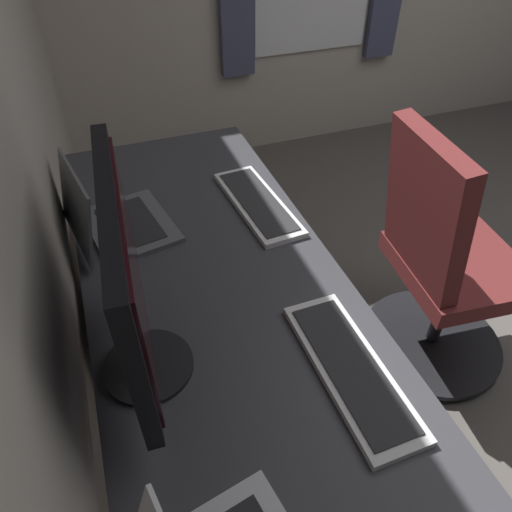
{
  "coord_description": "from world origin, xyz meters",
  "views": [
    {
      "loc": [
        -0.66,
        1.84,
        1.61
      ],
      "look_at": [
        0.05,
        1.58,
        0.95
      ],
      "focal_mm": 33.05,
      "sensor_mm": 36.0,
      "label": 1
    }
  ],
  "objects_px": {
    "monitor_primary": "(129,283)",
    "office_chair": "(441,271)",
    "drawer_pedestal": "(209,355)",
    "keyboard_main": "(258,203)",
    "keyboard_spare": "(351,369)",
    "laptop_left": "(109,218)"
  },
  "relations": [
    {
      "from": "keyboard_main",
      "to": "office_chair",
      "type": "xyz_separation_m",
      "value": [
        -0.24,
        -0.61,
        -0.28
      ]
    },
    {
      "from": "laptop_left",
      "to": "keyboard_main",
      "type": "bearing_deg",
      "value": -92.09
    },
    {
      "from": "drawer_pedestal",
      "to": "keyboard_main",
      "type": "relative_size",
      "value": 1.62
    },
    {
      "from": "keyboard_spare",
      "to": "office_chair",
      "type": "height_order",
      "value": "office_chair"
    },
    {
      "from": "drawer_pedestal",
      "to": "keyboard_main",
      "type": "xyz_separation_m",
      "value": [
        0.23,
        -0.25,
        0.39
      ]
    },
    {
      "from": "monitor_primary",
      "to": "keyboard_spare",
      "type": "height_order",
      "value": "monitor_primary"
    },
    {
      "from": "monitor_primary",
      "to": "keyboard_spare",
      "type": "relative_size",
      "value": 1.2
    },
    {
      "from": "keyboard_main",
      "to": "keyboard_spare",
      "type": "relative_size",
      "value": 1.02
    },
    {
      "from": "drawer_pedestal",
      "to": "keyboard_spare",
      "type": "distance_m",
      "value": 0.63
    },
    {
      "from": "drawer_pedestal",
      "to": "keyboard_main",
      "type": "distance_m",
      "value": 0.52
    },
    {
      "from": "monitor_primary",
      "to": "keyboard_main",
      "type": "bearing_deg",
      "value": -41.38
    },
    {
      "from": "office_chair",
      "to": "drawer_pedestal",
      "type": "bearing_deg",
      "value": 89.18
    },
    {
      "from": "drawer_pedestal",
      "to": "laptop_left",
      "type": "distance_m",
      "value": 0.54
    },
    {
      "from": "monitor_primary",
      "to": "keyboard_spare",
      "type": "bearing_deg",
      "value": -111.66
    },
    {
      "from": "monitor_primary",
      "to": "keyboard_spare",
      "type": "distance_m",
      "value": 0.51
    },
    {
      "from": "keyboard_spare",
      "to": "office_chair",
      "type": "relative_size",
      "value": 0.43
    },
    {
      "from": "drawer_pedestal",
      "to": "keyboard_main",
      "type": "bearing_deg",
      "value": -48.01
    },
    {
      "from": "keyboard_main",
      "to": "office_chair",
      "type": "bearing_deg",
      "value": -111.43
    },
    {
      "from": "keyboard_main",
      "to": "laptop_left",
      "type": "bearing_deg",
      "value": 87.91
    },
    {
      "from": "laptop_left",
      "to": "drawer_pedestal",
      "type": "bearing_deg",
      "value": -140.27
    },
    {
      "from": "monitor_primary",
      "to": "office_chair",
      "type": "relative_size",
      "value": 0.52
    },
    {
      "from": "monitor_primary",
      "to": "keyboard_spare",
      "type": "xyz_separation_m",
      "value": [
        -0.16,
        -0.41,
        -0.25
      ]
    }
  ]
}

